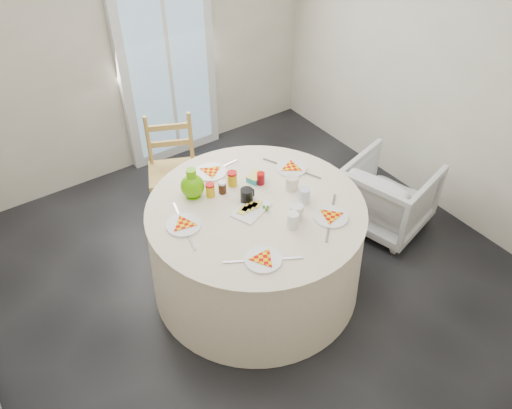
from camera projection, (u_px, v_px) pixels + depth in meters
floor at (247, 277)px, 4.05m from camera, size 4.00×4.00×0.00m
wall_back at (121, 42)px, 4.48m from camera, size 4.00×0.02×2.60m
wall_right at (447, 66)px, 4.09m from camera, size 0.02×4.00×2.60m
glass_door at (167, 60)px, 4.78m from camera, size 1.00×0.08×2.10m
table at (256, 247)px, 3.78m from camera, size 1.62×1.62×0.82m
wooden_chair at (174, 172)px, 4.36m from camera, size 0.56×0.55×0.96m
armchair at (390, 189)px, 4.31m from camera, size 0.79×0.82×0.70m
place_settings at (256, 208)px, 3.53m from camera, size 1.42×1.42×0.02m
jar_cluster at (235, 186)px, 3.64m from camera, size 0.47×0.29×0.13m
butter_tub at (255, 180)px, 3.76m from camera, size 0.15×0.13×0.05m
green_pitcher at (192, 186)px, 3.56m from camera, size 0.21×0.21×0.22m
cheese_platter at (251, 211)px, 3.49m from camera, size 0.32×0.26×0.04m
mugs_glasses at (277, 198)px, 3.55m from camera, size 0.90×0.90×0.13m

